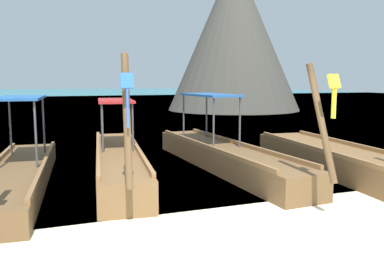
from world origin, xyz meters
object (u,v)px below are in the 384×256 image
(longtail_boat_violet_ribbon, at_px, (19,173))
(longtail_boat_blue_ribbon, at_px, (118,160))
(karst_rock, at_px, (235,36))
(longtail_boat_pink_ribbon, at_px, (333,158))
(longtail_boat_yellow_ribbon, at_px, (224,155))

(longtail_boat_violet_ribbon, distance_m, longtail_boat_blue_ribbon, 2.28)
(longtail_boat_violet_ribbon, bearing_deg, karst_rock, 52.89)
(longtail_boat_blue_ribbon, height_order, longtail_boat_pink_ribbon, longtail_boat_pink_ribbon)
(longtail_boat_pink_ribbon, bearing_deg, longtail_boat_blue_ribbon, 165.54)
(longtail_boat_pink_ribbon, bearing_deg, longtail_boat_yellow_ribbon, 156.06)
(longtail_boat_yellow_ribbon, bearing_deg, longtail_boat_violet_ribbon, -178.06)
(longtail_boat_violet_ribbon, xyz_separation_m, longtail_boat_blue_ribbon, (2.24, 0.40, 0.06))
(longtail_boat_violet_ribbon, xyz_separation_m, karst_rock, (14.99, 19.80, 5.67))
(longtail_boat_blue_ribbon, xyz_separation_m, karst_rock, (12.74, 19.41, 5.60))
(longtail_boat_yellow_ribbon, bearing_deg, karst_rock, 63.08)
(longtail_boat_blue_ribbon, height_order, longtail_boat_yellow_ribbon, longtail_boat_blue_ribbon)
(longtail_boat_blue_ribbon, xyz_separation_m, longtail_boat_pink_ribbon, (5.38, -1.39, -0.06))
(longtail_boat_yellow_ribbon, xyz_separation_m, karst_rock, (9.97, 19.63, 5.62))
(longtail_boat_violet_ribbon, height_order, longtail_boat_yellow_ribbon, longtail_boat_yellow_ribbon)
(longtail_boat_blue_ribbon, distance_m, longtail_boat_pink_ribbon, 5.56)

